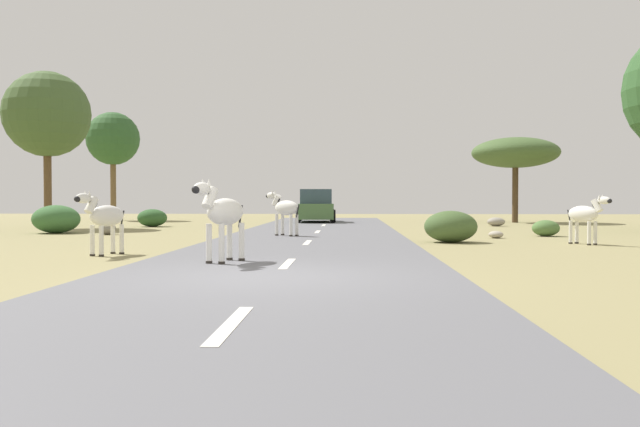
{
  "coord_description": "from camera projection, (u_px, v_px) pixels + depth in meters",
  "views": [
    {
      "loc": [
        1.33,
        -10.35,
        1.29
      ],
      "look_at": [
        0.52,
        8.19,
        0.87
      ],
      "focal_mm": 36.67,
      "sensor_mm": 36.0,
      "label": 1
    }
  ],
  "objects": [
    {
      "name": "ground_plane",
      "position": [
        265.0,
        279.0,
        10.43
      ],
      "size": [
        90.0,
        90.0,
        0.0
      ],
      "primitive_type": "plane",
      "color": "#8E8456"
    },
    {
      "name": "road",
      "position": [
        276.0,
        278.0,
        10.42
      ],
      "size": [
        6.0,
        64.0,
        0.05
      ],
      "primitive_type": "cube",
      "color": "slate",
      "rests_on": "ground_plane"
    },
    {
      "name": "lane_markings",
      "position": [
        268.0,
        284.0,
        9.42
      ],
      "size": [
        0.16,
        56.0,
        0.01
      ],
      "color": "silver",
      "rests_on": "road"
    },
    {
      "name": "zebra_0",
      "position": [
        223.0,
        213.0,
        12.65
      ],
      "size": [
        0.89,
        1.63,
        1.61
      ],
      "rotation": [
        0.0,
        0.0,
        2.76
      ],
      "color": "silver",
      "rests_on": "road"
    },
    {
      "name": "zebra_1",
      "position": [
        285.0,
        208.0,
        21.82
      ],
      "size": [
        1.35,
        1.24,
        1.53
      ],
      "rotation": [
        0.0,
        0.0,
        0.85
      ],
      "color": "silver",
      "rests_on": "road"
    },
    {
      "name": "zebra_2",
      "position": [
        585.0,
        215.0,
        18.31
      ],
      "size": [
        0.94,
        1.37,
        1.41
      ],
      "rotation": [
        0.0,
        0.0,
        3.66
      ],
      "color": "silver",
      "rests_on": "ground_plane"
    },
    {
      "name": "zebra_3",
      "position": [
        104.0,
        217.0,
        14.8
      ],
      "size": [
        0.8,
        1.49,
        1.47
      ],
      "rotation": [
        0.0,
        0.0,
        2.77
      ],
      "color": "silver",
      "rests_on": "ground_plane"
    },
    {
      "name": "car_0",
      "position": [
        316.0,
        207.0,
        34.88
      ],
      "size": [
        2.19,
        4.42,
        1.74
      ],
      "rotation": [
        0.0,
        0.0,
        0.05
      ],
      "color": "#476B38",
      "rests_on": "road"
    },
    {
      "name": "tree_0",
      "position": [
        515.0,
        153.0,
        35.31
      ],
      "size": [
        4.67,
        4.67,
        4.6
      ],
      "color": "#4C3823",
      "rests_on": "ground_plane"
    },
    {
      "name": "tree_1",
      "position": [
        113.0,
        139.0,
        39.26
      ],
      "size": [
        3.17,
        3.17,
        6.5
      ],
      "color": "brown",
      "rests_on": "ground_plane"
    },
    {
      "name": "tree_2",
      "position": [
        47.0,
        115.0,
        28.67
      ],
      "size": [
        3.74,
        3.74,
        6.88
      ],
      "color": "brown",
      "rests_on": "ground_plane"
    },
    {
      "name": "bush_0",
      "position": [
        546.0,
        228.0,
        22.38
      ],
      "size": [
        0.93,
        0.84,
        0.56
      ],
      "primitive_type": "ellipsoid",
      "color": "#4C7038",
      "rests_on": "ground_plane"
    },
    {
      "name": "bush_2",
      "position": [
        56.0,
        219.0,
        24.4
      ],
      "size": [
        1.75,
        1.58,
        1.05
      ],
      "primitive_type": "ellipsoid",
      "color": "#386633",
      "rests_on": "ground_plane"
    },
    {
      "name": "bush_3",
      "position": [
        451.0,
        227.0,
        19.25
      ],
      "size": [
        1.56,
        1.4,
        0.93
      ],
      "primitive_type": "ellipsoid",
      "color": "#425B2D",
      "rests_on": "ground_plane"
    },
    {
      "name": "bush_4",
      "position": [
        152.0,
        218.0,
        30.08
      ],
      "size": [
        1.35,
        1.22,
        0.81
      ],
      "primitive_type": "ellipsoid",
      "color": "#2D5628",
      "rests_on": "ground_plane"
    },
    {
      "name": "rock_0",
      "position": [
        107.0,
        229.0,
        23.35
      ],
      "size": [
        0.61,
        0.56,
        0.43
      ],
      "primitive_type": "ellipsoid",
      "color": "gray",
      "rests_on": "ground_plane"
    },
    {
      "name": "rock_1",
      "position": [
        496.0,
        222.0,
        30.61
      ],
      "size": [
        0.82,
        0.67,
        0.41
      ],
      "primitive_type": "ellipsoid",
      "color": "gray",
      "rests_on": "ground_plane"
    },
    {
      "name": "rock_3",
      "position": [
        496.0,
        235.0,
        21.3
      ],
      "size": [
        0.48,
        0.49,
        0.24
      ],
      "primitive_type": "ellipsoid",
      "color": "#A89E8C",
      "rests_on": "ground_plane"
    }
  ]
}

